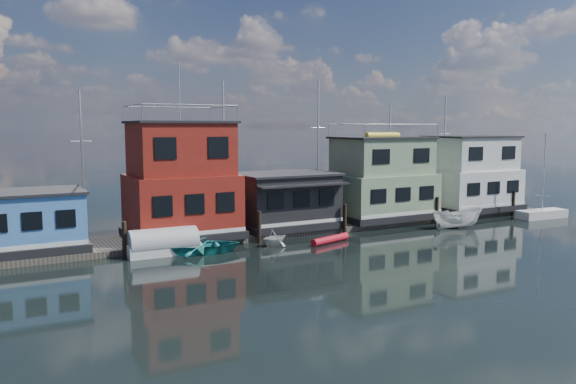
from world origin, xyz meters
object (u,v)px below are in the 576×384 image
houseboat_red (181,183)px  houseboat_white (470,175)px  houseboat_blue (30,221)px  motorboat (457,218)px  houseboat_green (382,180)px  dinghy_white (274,237)px  houseboat_dark (285,200)px  day_sailer (542,213)px  dinghy_teal (206,246)px  red_kayak (330,239)px  tarp_runabout (163,244)px

houseboat_red → houseboat_white: 27.01m
houseboat_blue → motorboat: bearing=-9.6°
houseboat_green → dinghy_white: size_ratio=3.98×
motorboat → dinghy_white: (-15.51, 1.00, -0.24)m
houseboat_white → houseboat_dark: bearing=-179.9°
houseboat_white → dinghy_white: houseboat_white is taller
houseboat_white → houseboat_blue: bearing=-180.0°
dinghy_white → day_sailer: (25.52, -0.89, -0.13)m
houseboat_green → day_sailer: bearing=-20.3°
houseboat_blue → dinghy_white: (14.48, -4.09, -1.65)m
houseboat_green → dinghy_teal: (-16.73, -3.95, -3.10)m
houseboat_green → dinghy_teal: houseboat_green is taller
houseboat_green → houseboat_white: (10.00, -0.00, -0.01)m
day_sailer → houseboat_dark: bearing=171.3°
houseboat_red → motorboat: houseboat_red is taller
houseboat_red → red_kayak: bearing=-30.6°
houseboat_red → motorboat: size_ratio=2.87×
red_kayak → dinghy_white: 3.92m
houseboat_white → dinghy_teal: bearing=-171.6°
houseboat_blue → houseboat_red: bearing=0.0°
houseboat_blue → houseboat_green: bearing=0.0°
red_kayak → tarp_runabout: tarp_runabout is taller
houseboat_dark → motorboat: 13.58m
tarp_runabout → houseboat_dark: bearing=18.3°
tarp_runabout → day_sailer: bearing=-2.0°
dinghy_white → day_sailer: day_sailer is taller
motorboat → tarp_runabout: tarp_runabout is taller
houseboat_red → red_kayak: houseboat_red is taller
houseboat_blue → tarp_runabout: houseboat_blue is taller
red_kayak → day_sailer: 21.77m
motorboat → day_sailer: day_sailer is taller
day_sailer → houseboat_red: bearing=174.5°
motorboat → red_kayak: motorboat is taller
red_kayak → day_sailer: day_sailer is taller
motorboat → day_sailer: (10.01, 0.11, -0.37)m
houseboat_blue → dinghy_white: bearing=-15.8°
red_kayak → houseboat_red: bearing=132.1°
motorboat → dinghy_white: bearing=102.5°
tarp_runabout → houseboat_blue: bearing=157.6°
houseboat_blue → red_kayak: 19.05m
houseboat_red → day_sailer: (30.50, -4.98, -3.67)m
motorboat → day_sailer: size_ratio=0.56×
red_kayak → dinghy_white: dinghy_white is taller
houseboat_red → day_sailer: bearing=-9.3°
houseboat_blue → dinghy_teal: 10.69m
motorboat → dinghy_teal: bearing=103.0°
houseboat_white → red_kayak: size_ratio=2.45×
houseboat_blue → dinghy_teal: bearing=-22.0°
red_kayak → houseboat_white: bearing=-1.6°
houseboat_green → houseboat_white: houseboat_green is taller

